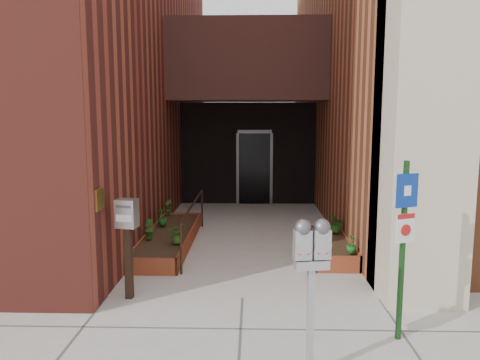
{
  "coord_description": "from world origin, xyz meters",
  "views": [
    {
      "loc": [
        0.14,
        -6.54,
        2.69
      ],
      "look_at": [
        -0.08,
        1.8,
        1.49
      ],
      "focal_mm": 35.0,
      "sensor_mm": 36.0,
      "label": 1
    }
  ],
  "objects": [
    {
      "name": "architecture",
      "position": [
        -0.18,
        6.89,
        4.98
      ],
      "size": [
        20.0,
        14.6,
        10.0
      ],
      "color": "maroon",
      "rests_on": "ground"
    },
    {
      "name": "planter_right",
      "position": [
        1.6,
        2.2,
        0.13
      ],
      "size": [
        0.8,
        2.2,
        0.3
      ],
      "color": "maroon",
      "rests_on": "ground"
    },
    {
      "name": "ground",
      "position": [
        0.0,
        0.0,
        0.0
      ],
      "size": [
        80.0,
        80.0,
        0.0
      ],
      "primitive_type": "plane",
      "color": "#9E9991",
      "rests_on": "ground"
    },
    {
      "name": "shrub_left_b",
      "position": [
        -1.85,
        2.17,
        0.48
      ],
      "size": [
        0.28,
        0.28,
        0.37
      ],
      "primitive_type": "imported",
      "rotation": [
        0.0,
        0.0,
        2.09
      ],
      "color": "#225D1A",
      "rests_on": "planter_left"
    },
    {
      "name": "payment_dropbox",
      "position": [
        -1.65,
        -0.05,
        1.06
      ],
      "size": [
        0.32,
        0.27,
        1.47
      ],
      "color": "black",
      "rests_on": "ground"
    },
    {
      "name": "shrub_right_a",
      "position": [
        1.85,
        1.3,
        0.46
      ],
      "size": [
        0.21,
        0.21,
        0.32
      ],
      "primitive_type": "imported",
      "rotation": [
        0.0,
        0.0,
        1.34
      ],
      "color": "#1B601D",
      "rests_on": "planter_right"
    },
    {
      "name": "shrub_right_b",
      "position": [
        1.83,
        2.78,
        0.45
      ],
      "size": [
        0.23,
        0.23,
        0.3
      ],
      "primitive_type": "imported",
      "rotation": [
        0.0,
        0.0,
        2.42
      ],
      "color": "#255117",
      "rests_on": "planter_right"
    },
    {
      "name": "shrub_right_c",
      "position": [
        1.85,
        2.72,
        0.49
      ],
      "size": [
        0.36,
        0.36,
        0.38
      ],
      "primitive_type": "imported",
      "rotation": [
        0.0,
        0.0,
        4.78
      ],
      "color": "#1F5C1A",
      "rests_on": "planter_right"
    },
    {
      "name": "parking_meter",
      "position": [
        0.74,
        -2.02,
        1.28
      ],
      "size": [
        0.38,
        0.2,
        1.66
      ],
      "color": "#A4A4A7",
      "rests_on": "ground"
    },
    {
      "name": "handrail",
      "position": [
        -1.05,
        2.65,
        0.75
      ],
      "size": [
        0.04,
        3.34,
        0.9
      ],
      "color": "black",
      "rests_on": "ground"
    },
    {
      "name": "sign_post",
      "position": [
        1.91,
        -1.21,
        1.33
      ],
      "size": [
        0.28,
        0.13,
        2.16
      ],
      "color": "#163E16",
      "rests_on": "ground"
    },
    {
      "name": "shrub_left_d",
      "position": [
        -1.85,
        4.3,
        0.48
      ],
      "size": [
        0.26,
        0.26,
        0.35
      ],
      "primitive_type": "imported",
      "rotation": [
        0.0,
        0.0,
        5.64
      ],
      "color": "#23611B",
      "rests_on": "planter_left"
    },
    {
      "name": "planter_left",
      "position": [
        -1.55,
        2.7,
        0.13
      ],
      "size": [
        0.9,
        3.6,
        0.3
      ],
      "color": "maroon",
      "rests_on": "ground"
    },
    {
      "name": "shrub_left_c",
      "position": [
        -1.79,
        3.21,
        0.48
      ],
      "size": [
        0.28,
        0.28,
        0.37
      ],
      "primitive_type": "imported",
      "rotation": [
        0.0,
        0.0,
        3.61
      ],
      "color": "#195217",
      "rests_on": "planter_left"
    },
    {
      "name": "shrub_left_a",
      "position": [
        -1.25,
        1.87,
        0.49
      ],
      "size": [
        0.41,
        0.41,
        0.38
      ],
      "primitive_type": "imported",
      "rotation": [
        0.0,
        0.0,
        0.24
      ],
      "color": "#2D601B",
      "rests_on": "planter_left"
    }
  ]
}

